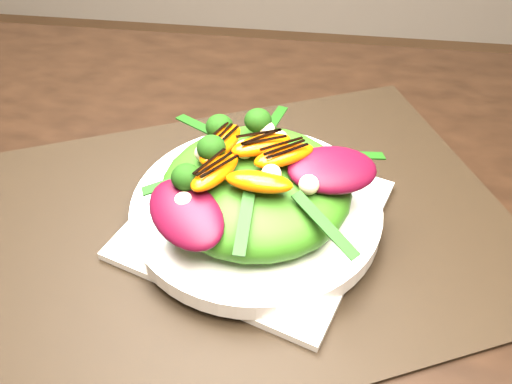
# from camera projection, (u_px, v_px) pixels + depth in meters

# --- Properties ---
(placemat) EXTENTS (0.66, 0.59, 0.00)m
(placemat) POSITION_uv_depth(u_px,v_px,m) (256.00, 223.00, 0.58)
(placemat) COLOR black
(placemat) RESTS_ON dining_table
(plate_base) EXTENTS (0.30, 0.30, 0.01)m
(plate_base) POSITION_uv_depth(u_px,v_px,m) (256.00, 219.00, 0.57)
(plate_base) COLOR white
(plate_base) RESTS_ON placemat
(salad_bowl) EXTENTS (0.33, 0.33, 0.02)m
(salad_bowl) POSITION_uv_depth(u_px,v_px,m) (256.00, 209.00, 0.57)
(salad_bowl) COLOR white
(salad_bowl) RESTS_ON plate_base
(lettuce_mound) EXTENTS (0.25, 0.25, 0.07)m
(lettuce_mound) POSITION_uv_depth(u_px,v_px,m) (256.00, 188.00, 0.54)
(lettuce_mound) COLOR #306613
(lettuce_mound) RESTS_ON salad_bowl
(radicchio_leaf) EXTENTS (0.10, 0.09, 0.02)m
(radicchio_leaf) POSITION_uv_depth(u_px,v_px,m) (333.00, 170.00, 0.52)
(radicchio_leaf) COLOR #3E0616
(radicchio_leaf) RESTS_ON lettuce_mound
(orange_segment) EXTENTS (0.07, 0.06, 0.02)m
(orange_segment) POSITION_uv_depth(u_px,v_px,m) (261.00, 142.00, 0.53)
(orange_segment) COLOR #D54C03
(orange_segment) RESTS_ON lettuce_mound
(broccoli_floret) EXTENTS (0.05, 0.05, 0.04)m
(broccoli_floret) POSITION_uv_depth(u_px,v_px,m) (199.00, 133.00, 0.54)
(broccoli_floret) COLOR black
(broccoli_floret) RESTS_ON lettuce_mound
(macadamia_nut) EXTENTS (0.02, 0.02, 0.02)m
(macadamia_nut) POSITION_uv_depth(u_px,v_px,m) (278.00, 178.00, 0.50)
(macadamia_nut) COLOR beige
(macadamia_nut) RESTS_ON lettuce_mound
(balsamic_drizzle) EXTENTS (0.04, 0.03, 0.00)m
(balsamic_drizzle) POSITION_uv_depth(u_px,v_px,m) (261.00, 135.00, 0.53)
(balsamic_drizzle) COLOR black
(balsamic_drizzle) RESTS_ON orange_segment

